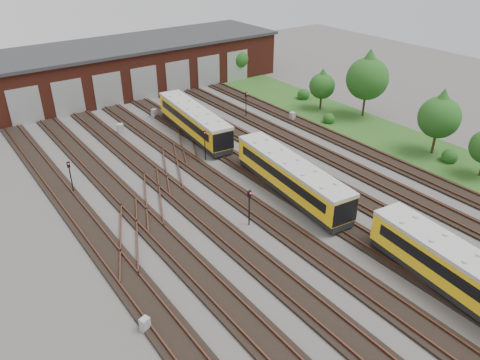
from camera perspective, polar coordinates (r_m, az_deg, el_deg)
ground at (r=37.26m, az=7.70°, el=-5.07°), size 120.00×120.00×0.00m
track_network at (r=37.46m, az=6.91°, el=-4.62°), size 30.40×70.00×0.33m
maintenance_shed at (r=67.95m, az=-16.22°, el=12.78°), size 51.00×12.50×6.35m
grass_verge at (r=55.90m, az=15.10°, el=6.12°), size 8.00×55.00×0.05m
metro_train at (r=39.91m, az=6.26°, el=0.45°), size 3.90×45.91×2.84m
signal_mast_0 at (r=42.39m, az=-20.01°, el=0.79°), size 0.27×0.26×3.01m
signal_mast_1 at (r=35.52m, az=1.14°, el=-2.84°), size 0.30×0.28×3.05m
signal_mast_2 at (r=45.88m, az=-4.31°, el=4.71°), size 0.27×0.25×3.08m
signal_mast_3 at (r=56.52m, az=0.74°, el=9.55°), size 0.30×0.28×3.15m
relay_cabinet_0 at (r=28.54m, az=-11.50°, el=-16.85°), size 0.64×0.58×0.88m
relay_cabinet_1 at (r=54.17m, az=-14.36°, el=6.09°), size 0.77×0.69×1.10m
relay_cabinet_2 at (r=37.61m, az=11.65°, el=-4.28°), size 0.65×0.59×0.91m
relay_cabinet_3 at (r=58.18m, az=-10.44°, el=8.03°), size 0.73×0.68×0.98m
relay_cabinet_4 at (r=56.50m, az=6.39°, el=7.72°), size 0.71×0.63×1.01m
tree_0 at (r=72.16m, az=-0.27°, el=14.90°), size 3.17×3.17×5.25m
tree_1 at (r=59.83m, az=10.00°, el=11.57°), size 3.17×3.17×5.25m
tree_2 at (r=57.91m, az=15.34°, el=12.39°), size 4.95×4.95×8.20m
tree_4 at (r=50.22m, az=23.23°, el=7.56°), size 4.12×4.12×6.83m
bush_0 at (r=50.24m, az=24.23°, el=2.84°), size 1.55×1.55×1.55m
bush_1 at (r=56.33m, az=10.80°, el=7.52°), size 1.37×1.37×1.37m
bush_2 at (r=64.02m, az=7.76°, el=10.47°), size 1.64×1.64×1.64m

